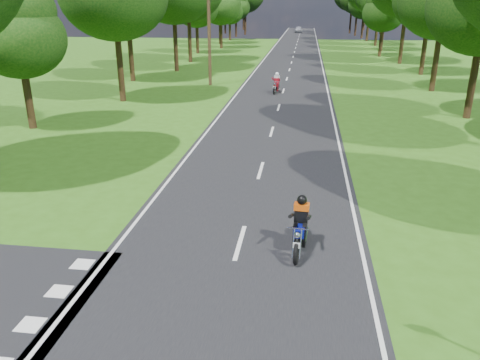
# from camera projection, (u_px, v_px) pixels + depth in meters

# --- Properties ---
(ground) EXTENTS (160.00, 160.00, 0.00)m
(ground) POSITION_uv_depth(u_px,v_px,m) (228.00, 283.00, 11.09)
(ground) COLOR #2E5A14
(ground) RESTS_ON ground
(main_road) EXTENTS (7.00, 140.00, 0.02)m
(main_road) POSITION_uv_depth(u_px,v_px,m) (293.00, 57.00, 57.39)
(main_road) COLOR black
(main_road) RESTS_ON ground
(road_markings) EXTENTS (7.40, 140.00, 0.01)m
(road_markings) POSITION_uv_depth(u_px,v_px,m) (292.00, 58.00, 55.67)
(road_markings) COLOR silver
(road_markings) RESTS_ON main_road
(telegraph_pole) EXTENTS (1.20, 0.26, 8.00)m
(telegraph_pole) POSITION_uv_depth(u_px,v_px,m) (209.00, 32.00, 36.34)
(telegraph_pole) COLOR #382616
(telegraph_pole) RESTS_ON ground
(rider_near_blue) EXTENTS (0.75, 1.84, 1.50)m
(rider_near_blue) POSITION_uv_depth(u_px,v_px,m) (300.00, 224.00, 12.31)
(rider_near_blue) COLOR #0C158B
(rider_near_blue) RESTS_ON main_road
(rider_far_red) EXTENTS (0.79, 1.83, 1.48)m
(rider_far_red) POSITION_uv_depth(u_px,v_px,m) (276.00, 83.00, 34.10)
(rider_far_red) COLOR maroon
(rider_far_red) RESTS_ON main_road
(distant_car) EXTENTS (1.98, 4.18, 1.38)m
(distant_car) POSITION_uv_depth(u_px,v_px,m) (298.00, 29.00, 103.46)
(distant_car) COLOR silver
(distant_car) RESTS_ON main_road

